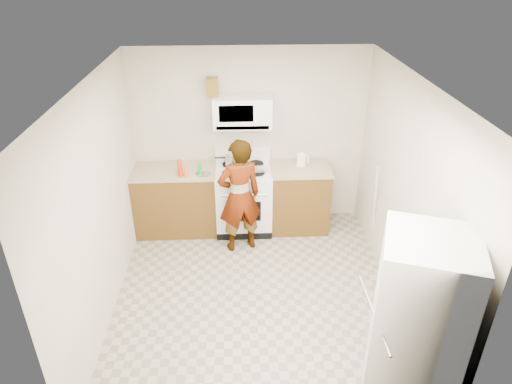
{
  "coord_description": "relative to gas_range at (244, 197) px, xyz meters",
  "views": [
    {
      "loc": [
        -0.18,
        -4.12,
        3.59
      ],
      "look_at": [
        0.03,
        0.55,
        1.07
      ],
      "focal_mm": 32.0,
      "sensor_mm": 36.0,
      "label": 1
    }
  ],
  "objects": [
    {
      "name": "bottle_green_cap",
      "position": [
        -0.57,
        -0.18,
        0.54
      ],
      "size": [
        0.07,
        0.07,
        0.17
      ],
      "primitive_type": "cylinder",
      "rotation": [
        0.0,
        0.0,
        0.38
      ],
      "color": "green",
      "rests_on": "counter_left"
    },
    {
      "name": "jug",
      "position": [
        -0.38,
        0.14,
        1.53
      ],
      "size": [
        0.15,
        0.15,
        0.24
      ],
      "primitive_type": "cube",
      "rotation": [
        0.0,
        0.0,
        -0.05
      ],
      "color": "brown",
      "rests_on": "microwave"
    },
    {
      "name": "back_wall",
      "position": [
        0.1,
        0.31,
        0.76
      ],
      "size": [
        3.2,
        0.02,
        2.5
      ],
      "primitive_type": "cube",
      "color": "beige",
      "rests_on": "floor"
    },
    {
      "name": "floor",
      "position": [
        0.1,
        -1.48,
        -0.49
      ],
      "size": [
        3.6,
        3.6,
        0.0
      ],
      "primitive_type": "plane",
      "color": "gray",
      "rests_on": "ground"
    },
    {
      "name": "broom",
      "position": [
        1.67,
        -0.62,
        0.15
      ],
      "size": [
        0.17,
        0.24,
        1.26
      ],
      "primitive_type": "cylinder",
      "rotation": [
        0.14,
        -0.14,
        0.21
      ],
      "color": "silver",
      "rests_on": "floor"
    },
    {
      "name": "cabinet_right",
      "position": [
        0.78,
        0.01,
        -0.04
      ],
      "size": [
        0.8,
        0.62,
        0.9
      ],
      "primitive_type": "cube",
      "color": "brown",
      "rests_on": "floor"
    },
    {
      "name": "microwave",
      "position": [
        0.0,
        0.13,
        1.21
      ],
      "size": [
        0.76,
        0.38,
        0.4
      ],
      "primitive_type": "cube",
      "color": "white",
      "rests_on": "back_wall"
    },
    {
      "name": "person",
      "position": [
        -0.06,
        -0.5,
        0.29
      ],
      "size": [
        0.65,
        0.52,
        1.56
      ],
      "primitive_type": "imported",
      "rotation": [
        0.0,
        0.0,
        3.44
      ],
      "color": "tan",
      "rests_on": "floor"
    },
    {
      "name": "cabinet_left",
      "position": [
        -0.94,
        0.01,
        -0.04
      ],
      "size": [
        1.12,
        0.62,
        0.9
      ],
      "primitive_type": "cube",
      "color": "brown",
      "rests_on": "floor"
    },
    {
      "name": "bottle_spray",
      "position": [
        -0.83,
        -0.2,
        0.56
      ],
      "size": [
        0.08,
        0.08,
        0.23
      ],
      "primitive_type": "cylinder",
      "rotation": [
        0.0,
        0.0,
        0.27
      ],
      "color": "red",
      "rests_on": "counter_left"
    },
    {
      "name": "bottle_hot_sauce",
      "position": [
        -0.75,
        -0.21,
        0.52
      ],
      "size": [
        0.06,
        0.06,
        0.14
      ],
      "primitive_type": "cylinder",
      "rotation": [
        0.0,
        0.0,
        -0.38
      ],
      "color": "#FD591C",
      "rests_on": "counter_left"
    },
    {
      "name": "right_wall",
      "position": [
        1.69,
        -1.48,
        0.76
      ],
      "size": [
        0.02,
        3.6,
        2.5
      ],
      "primitive_type": "cube",
      "color": "beige",
      "rests_on": "floor"
    },
    {
      "name": "kettle",
      "position": [
        0.8,
        0.08,
        0.53
      ],
      "size": [
        0.16,
        0.16,
        0.16
      ],
      "primitive_type": "cylinder",
      "rotation": [
        0.0,
        0.0,
        0.26
      ],
      "color": "white",
      "rests_on": "counter_right"
    },
    {
      "name": "tray",
      "position": [
        0.21,
        -0.09,
        0.47
      ],
      "size": [
        0.27,
        0.2,
        0.05
      ],
      "primitive_type": "cube",
      "rotation": [
        0.0,
        0.0,
        0.18
      ],
      "color": "white",
      "rests_on": "gas_range"
    },
    {
      "name": "fridge",
      "position": [
        1.35,
        -2.9,
        0.36
      ],
      "size": [
        0.89,
        0.89,
        1.7
      ],
      "primitive_type": "cube",
      "rotation": [
        0.0,
        0.0,
        -0.33
      ],
      "color": "beige",
      "rests_on": "floor"
    },
    {
      "name": "gas_range",
      "position": [
        0.0,
        0.0,
        0.0
      ],
      "size": [
        0.76,
        0.65,
        1.13
      ],
      "color": "white",
      "rests_on": "floor"
    },
    {
      "name": "counter_left",
      "position": [
        -0.94,
        0.01,
        0.43
      ],
      "size": [
        1.14,
        0.64,
        0.03
      ],
      "primitive_type": "cube",
      "color": "tan",
      "rests_on": "cabinet_left"
    },
    {
      "name": "pot_lid",
      "position": [
        -0.53,
        -0.14,
        0.45
      ],
      "size": [
        0.27,
        0.27,
        0.01
      ],
      "primitive_type": "cylinder",
      "rotation": [
        0.0,
        0.0,
        -0.34
      ],
      "color": "white",
      "rests_on": "counter_left"
    },
    {
      "name": "saucepan",
      "position": [
        -0.12,
        0.09,
        0.53
      ],
      "size": [
        0.29,
        0.29,
        0.13
      ],
      "primitive_type": "cylinder",
      "rotation": [
        0.0,
        0.0,
        -0.22
      ],
      "color": "silver",
      "rests_on": "gas_range"
    },
    {
      "name": "counter_right",
      "position": [
        0.78,
        0.01,
        0.43
      ],
      "size": [
        0.82,
        0.64,
        0.03
      ],
      "primitive_type": "cube",
      "color": "tan",
      "rests_on": "cabinet_right"
    }
  ]
}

